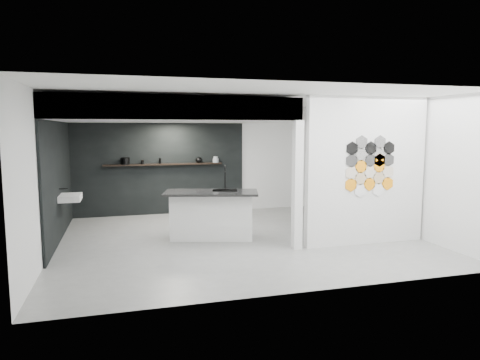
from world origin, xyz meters
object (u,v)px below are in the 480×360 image
kettle (199,160)px  utensil_cup (143,162)px  wall_basin (70,198)px  stockpot (125,161)px  glass_vase (216,159)px  glass_bowl (216,160)px  kitchen_island (212,214)px  partition_panel (366,171)px  bottle_dark (160,161)px

kettle → utensil_cup: 1.44m
wall_basin → kettle: size_ratio=3.48×
wall_basin → stockpot: 2.40m
kettle → glass_vase: glass_vase is taller
kettle → glass_bowl: size_ratio=1.11×
glass_bowl → glass_vase: (0.00, 0.00, 0.02)m
wall_basin → kitchen_island: bearing=-13.4°
kettle → utensil_cup: (-1.44, 0.00, -0.02)m
kitchen_island → glass_bowl: kitchen_island is taller
kitchen_island → utensil_cup: bearing=129.2°
wall_basin → stockpot: (1.09, 2.07, 0.56)m
glass_bowl → utensil_cup: 1.88m
wall_basin → glass_vase: size_ratio=3.75×
glass_bowl → partition_panel: bearing=-61.8°
bottle_dark → glass_bowl: bearing=0.0°
kitchen_island → glass_bowl: size_ratio=12.72×
stockpot → kettle: (1.85, 0.00, -0.01)m
stockpot → utensil_cup: stockpot is taller
partition_panel → bottle_dark: 5.23m
wall_basin → kettle: bearing=35.1°
wall_basin → kitchen_island: (2.71, -0.65, -0.35)m
partition_panel → utensil_cup: size_ratio=28.13×
partition_panel → utensil_cup: bearing=135.7°
bottle_dark → kettle: bearing=0.0°
kitchen_island → bottle_dark: 2.95m
stockpot → bottle_dark: bearing=0.0°
kettle → glass_vase: (0.45, 0.00, 0.01)m
stockpot → glass_vase: stockpot is taller
glass_vase → wall_basin: bearing=-148.7°
bottle_dark → stockpot: bearing=180.0°
wall_basin → glass_bowl: glass_bowl is taller
kettle → bottle_dark: bearing=160.5°
utensil_cup → glass_bowl: bearing=0.0°
kitchen_island → utensil_cup: (-1.20, 2.71, 0.87)m
partition_panel → stockpot: 5.84m
glass_bowl → bottle_dark: size_ratio=1.10×
partition_panel → bottle_dark: partition_panel is taller
wall_basin → bottle_dark: bearing=46.7°
stockpot → utensil_cup: 0.42m
stockpot → wall_basin: bearing=-117.8°
glass_bowl → bottle_dark: (-1.45, 0.00, 0.02)m
partition_panel → glass_bowl: 4.39m
kettle → kitchen_island: bearing=-114.4°
kettle → utensil_cup: size_ratio=1.73×
kettle → wall_basin: bearing=-164.4°
bottle_dark → kitchen_island: bearing=-74.3°
partition_panel → kettle: 4.62m
wall_basin → utensil_cup: 2.61m
glass_vase → glass_bowl: bearing=0.0°
glass_bowl → utensil_cup: glass_bowl is taller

